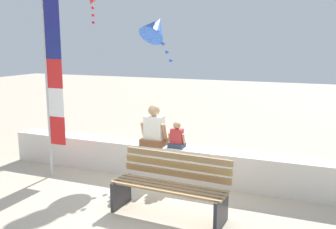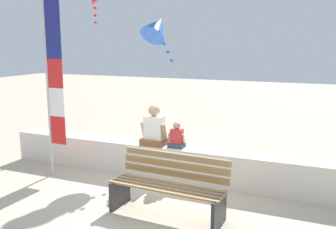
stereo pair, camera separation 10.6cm
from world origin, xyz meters
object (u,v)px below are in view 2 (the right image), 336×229
Objects in this scene: park_bench at (169,187)px; person_child at (177,137)px; flag_banner at (52,80)px; person_adult at (154,129)px; kite_blue at (157,27)px.

park_bench is 3.64× the size of person_child.
park_bench is 3.06m from flag_banner.
kite_blue reaches higher than person_adult.
person_adult is 2.09m from flag_banner.
kite_blue is (1.10, 2.21, 1.01)m from flag_banner.
park_bench is 1.53m from person_child.
flag_banner is 2.66m from kite_blue.
park_bench is at bearing -72.46° from person_child.
flag_banner reaches higher than person_child.
kite_blue is (-0.61, 1.47, 1.94)m from person_adult.
person_adult is (-0.91, 1.41, 0.50)m from park_bench.
person_child is at bearing 18.80° from flag_banner.
park_bench is 2.29× the size of person_adult.
flag_banner reaches higher than person_adult.
kite_blue is (-1.52, 2.88, 2.43)m from park_bench.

